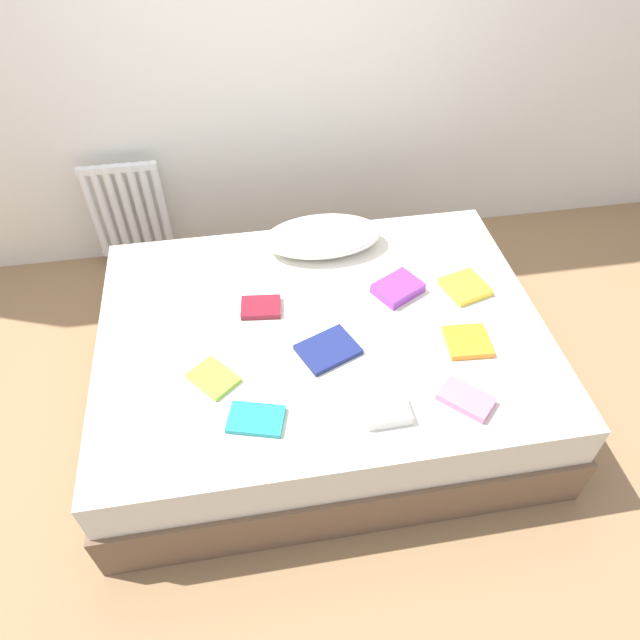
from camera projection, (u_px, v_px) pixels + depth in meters
name	position (u px, v px, depth m)	size (l,w,h in m)	color
ground_plane	(322.00, 393.00, 2.91)	(8.00, 8.00, 0.00)	#93704C
back_wall	(277.00, 4.00, 2.84)	(6.00, 0.10, 2.80)	silver
bed	(322.00, 362.00, 2.73)	(2.00, 1.50, 0.50)	brown
radiator	(129.00, 211.00, 3.35)	(0.43, 0.04, 0.60)	white
pillow	(323.00, 236.00, 2.88)	(0.59, 0.32, 0.14)	white
textbook_yellow	(465.00, 287.00, 2.70)	(0.19, 0.18, 0.03)	yellow
textbook_orange	(467.00, 342.00, 2.46)	(0.18, 0.18, 0.03)	orange
textbook_navy	(328.00, 349.00, 2.43)	(0.24, 0.18, 0.03)	navy
textbook_pink	(466.00, 399.00, 2.25)	(0.20, 0.12, 0.03)	pink
textbook_maroon	(261.00, 307.00, 2.61)	(0.18, 0.14, 0.03)	maroon
textbook_teal	(256.00, 419.00, 2.19)	(0.21, 0.14, 0.02)	teal
textbook_lime	(213.00, 378.00, 2.33)	(0.19, 0.14, 0.02)	#8CC638
textbook_purple	(398.00, 288.00, 2.68)	(0.21, 0.16, 0.05)	purple
textbook_white	(387.00, 412.00, 2.20)	(0.17, 0.12, 0.05)	white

